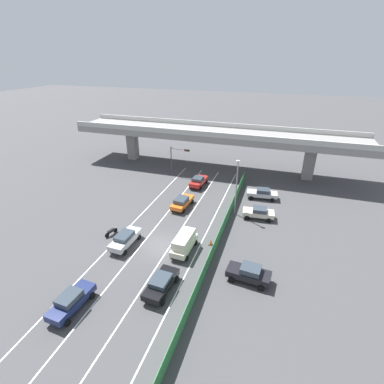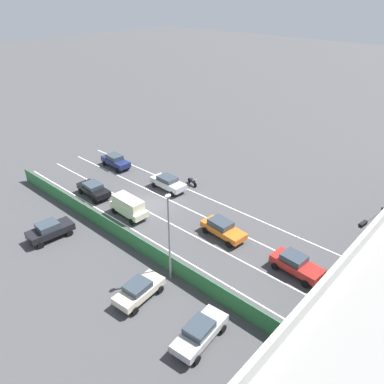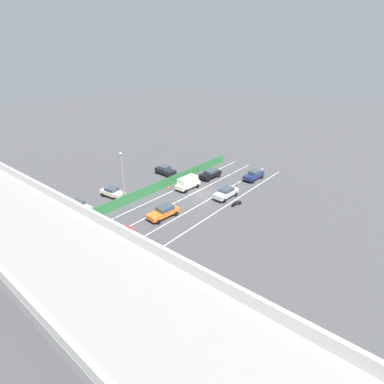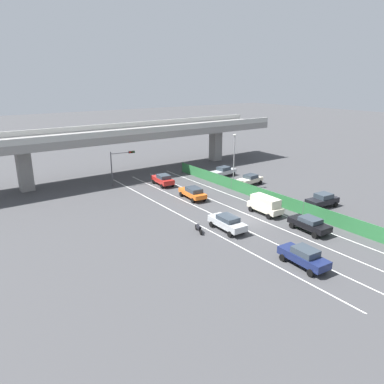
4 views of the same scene
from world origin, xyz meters
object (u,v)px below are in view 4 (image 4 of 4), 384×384
Objects in this scene: car_van_cream at (265,204)px; parked_sedan_cream at (250,179)px; car_sedan_navy at (304,256)px; car_taxi_orange at (193,192)px; street_lamp at (234,156)px; car_sedan_black at (309,224)px; parked_wagon_silver at (223,171)px; motorcycle at (198,228)px; traffic_cone at (267,202)px; traffic_light at (120,161)px; car_sedan_red at (163,179)px; parked_sedan_dark at (323,200)px; car_sedan_silver at (227,222)px.

parked_sedan_cream is (7.28, 10.09, -0.33)m from car_van_cream.
car_taxi_orange is at bearing 81.93° from car_sedan_navy.
car_sedan_black is at bearing -103.45° from street_lamp.
car_sedan_black is 0.98× the size of parked_wagon_silver.
car_sedan_black is 11.80m from motorcycle.
street_lamp is at bearing 80.78° from traffic_cone.
car_sedan_red is at bearing -35.90° from traffic_light.
traffic_light reaches higher than parked_wagon_silver.
car_sedan_black is at bearing -152.97° from parked_sedan_dark.
car_sedan_red is at bearing 101.74° from car_van_cream.
car_taxi_orange is 0.92× the size of traffic_light.
car_sedan_black is at bearing -113.87° from parked_sedan_cream.
car_sedan_silver is 1.04× the size of car_sedan_red.
car_sedan_navy is at bearing -96.01° from car_sedan_red.
car_sedan_silver reaches higher than car_taxi_orange.
car_sedan_silver is at bearing -133.83° from street_lamp.
parked_sedan_cream is (7.31, 16.52, -0.01)m from car_sedan_black.
car_sedan_silver is 16.22m from street_lamp.
motorcycle is at bearing -136.48° from parked_wagon_silver.
car_van_cream reaches higher than parked_sedan_cream.
parked_sedan_dark is 12.57m from parked_sedan_cream.
traffic_cone is at bearing -99.22° from street_lamp.
street_lamp reaches higher than traffic_cone.
motorcycle is at bearing -143.92° from street_lamp.
motorcycle is at bearing 105.58° from car_sedan_navy.
car_sedan_silver is at bearing -106.49° from car_taxi_orange.
car_taxi_orange is 20.81m from car_sedan_navy.
parked_sedan_dark is at bearing -87.95° from parked_sedan_cream.
motorcycle is (-6.11, -17.42, -0.47)m from car_sedan_red.
parked_sedan_dark is at bearing -60.45° from car_sedan_red.
parked_wagon_silver is at bearing 31.21° from car_taxi_orange.
car_taxi_orange is at bearing 129.99° from traffic_cone.
car_sedan_black is 23.82m from parked_wagon_silver.
parked_wagon_silver is at bearing 91.20° from parked_sedan_cream.
car_sedan_black is 0.99× the size of car_sedan_navy.
car_sedan_red is 6.98m from traffic_light.
traffic_cone is (9.59, 3.22, -0.59)m from car_sedan_silver.
car_sedan_red reaches higher than car_taxi_orange.
parked_sedan_cream is 19.88m from traffic_light.
motorcycle is 21.44m from traffic_light.
car_taxi_orange is 1.04× the size of car_sedan_black.
car_van_cream is (3.75, -9.68, 0.31)m from car_taxi_orange.
traffic_cone is at bearing 18.57° from car_sedan_silver.
car_sedan_navy is at bearing -74.42° from motorcycle.
traffic_light is at bearing 138.88° from street_lamp.
car_sedan_red is 0.96× the size of parked_wagon_silver.
car_van_cream is 9.81m from motorcycle.
traffic_cone is at bearing 138.31° from parked_sedan_dark.
car_sedan_black is at bearing -107.37° from traffic_cone.
traffic_light is (-8.80, 27.80, 2.87)m from car_sedan_black.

